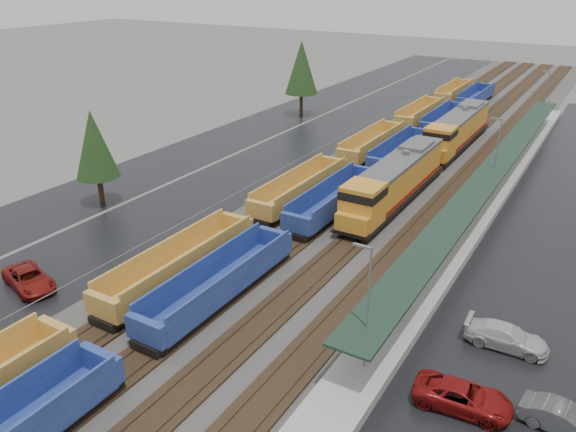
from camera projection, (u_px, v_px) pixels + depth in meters
name	position (u px, v px, depth m)	size (l,w,h in m)	color
ballast_strip	(427.00, 156.00, 66.75)	(20.00, 160.00, 0.08)	#302D2B
trackbed	(427.00, 155.00, 66.70)	(14.60, 160.00, 0.22)	black
west_parking_lot	(316.00, 138.00, 73.81)	(10.00, 160.00, 0.02)	black
west_road	(253.00, 128.00, 78.51)	(9.00, 160.00, 0.02)	black
station_platform	(490.00, 192.00, 54.17)	(3.00, 80.00, 8.00)	#9E9B93
chainlink_fence	(350.00, 135.00, 69.35)	(0.08, 160.04, 2.02)	gray
tree_west_near	(94.00, 144.00, 51.23)	(3.96, 3.96, 9.00)	#332316
tree_west_far	(302.00, 67.00, 82.51)	(4.84, 4.84, 11.00)	#332316
locomotive_lead	(394.00, 182.00, 51.93)	(3.07, 20.26, 4.59)	black
locomotive_trail	(457.00, 130.00, 68.39)	(3.07, 20.26, 4.59)	black
well_string_yellow	(301.00, 189.00, 53.55)	(2.83, 119.08, 2.51)	#BA8233
well_string_blue	(334.00, 200.00, 51.00)	(2.81, 117.15, 2.49)	navy
parked_car_west_c	(29.00, 279.00, 39.18)	(5.03, 2.32, 1.40)	maroon
parked_car_east_b	(463.00, 397.00, 28.46)	(4.95, 2.28, 1.38)	maroon
parked_car_east_c	(506.00, 337.00, 33.06)	(4.79, 1.95, 1.39)	silver
parked_car_east_e	(566.00, 421.00, 26.94)	(4.24, 1.48, 1.40)	#55585A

